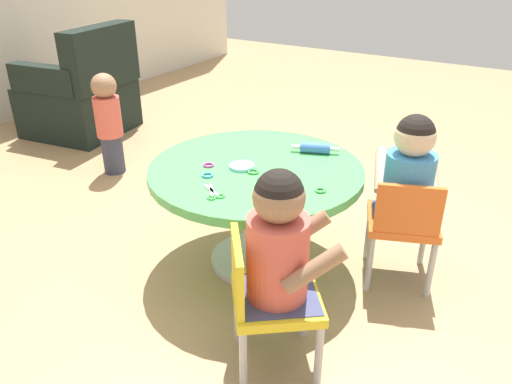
{
  "coord_description": "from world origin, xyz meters",
  "views": [
    {
      "loc": [
        -1.74,
        -1.08,
        1.42
      ],
      "look_at": [
        0.0,
        0.0,
        0.38
      ],
      "focal_mm": 35.2,
      "sensor_mm": 36.0,
      "label": 1
    }
  ],
  "objects_px": {
    "craft_table": "(256,189)",
    "rolling_pin": "(315,148)",
    "craft_scissors": "(214,194)",
    "child_chair_left": "(267,297)",
    "seated_child_right": "(409,173)",
    "child_chair_right": "(403,223)",
    "armchair_dark": "(83,95)",
    "toddler_standing": "(109,121)",
    "seated_child_left": "(279,242)"
  },
  "relations": [
    {
      "from": "craft_table",
      "to": "rolling_pin",
      "type": "distance_m",
      "value": 0.35
    },
    {
      "from": "craft_table",
      "to": "craft_scissors",
      "type": "height_order",
      "value": "craft_scissors"
    },
    {
      "from": "child_chair_left",
      "to": "seated_child_right",
      "type": "bearing_deg",
      "value": -16.53
    },
    {
      "from": "child_chair_left",
      "to": "child_chair_right",
      "type": "xyz_separation_m",
      "value": [
        0.75,
        -0.25,
        0.0
      ]
    },
    {
      "from": "armchair_dark",
      "to": "toddler_standing",
      "type": "distance_m",
      "value": 0.89
    },
    {
      "from": "child_chair_left",
      "to": "rolling_pin",
      "type": "distance_m",
      "value": 0.89
    },
    {
      "from": "seated_child_left",
      "to": "craft_table",
      "type": "bearing_deg",
      "value": 38.46
    },
    {
      "from": "rolling_pin",
      "to": "seated_child_right",
      "type": "bearing_deg",
      "value": -94.81
    },
    {
      "from": "rolling_pin",
      "to": "toddler_standing",
      "type": "bearing_deg",
      "value": 85.76
    },
    {
      "from": "craft_scissors",
      "to": "seated_child_right",
      "type": "bearing_deg",
      "value": -47.14
    },
    {
      "from": "seated_child_left",
      "to": "child_chair_right",
      "type": "xyz_separation_m",
      "value": [
        0.73,
        -0.22,
        -0.23
      ]
    },
    {
      "from": "child_chair_left",
      "to": "seated_child_left",
      "type": "height_order",
      "value": "seated_child_left"
    },
    {
      "from": "child_chair_right",
      "to": "craft_scissors",
      "type": "relative_size",
      "value": 3.89
    },
    {
      "from": "child_chair_right",
      "to": "seated_child_right",
      "type": "relative_size",
      "value": 1.05
    },
    {
      "from": "child_chair_right",
      "to": "armchair_dark",
      "type": "bearing_deg",
      "value": 77.1
    },
    {
      "from": "seated_child_left",
      "to": "seated_child_right",
      "type": "height_order",
      "value": "same"
    },
    {
      "from": "craft_scissors",
      "to": "seated_child_left",
      "type": "bearing_deg",
      "value": -115.64
    },
    {
      "from": "seated_child_right",
      "to": "rolling_pin",
      "type": "relative_size",
      "value": 2.3
    },
    {
      "from": "craft_table",
      "to": "toddler_standing",
      "type": "relative_size",
      "value": 1.44
    },
    {
      "from": "seated_child_left",
      "to": "craft_scissors",
      "type": "relative_size",
      "value": 3.71
    },
    {
      "from": "child_chair_right",
      "to": "toddler_standing",
      "type": "height_order",
      "value": "toddler_standing"
    },
    {
      "from": "rolling_pin",
      "to": "child_chair_right",
      "type": "bearing_deg",
      "value": -99.07
    },
    {
      "from": "seated_child_left",
      "to": "rolling_pin",
      "type": "relative_size",
      "value": 2.3
    },
    {
      "from": "child_chair_right",
      "to": "toddler_standing",
      "type": "relative_size",
      "value": 0.8
    },
    {
      "from": "craft_table",
      "to": "rolling_pin",
      "type": "xyz_separation_m",
      "value": [
        0.29,
        -0.15,
        0.13
      ]
    },
    {
      "from": "seated_child_left",
      "to": "seated_child_right",
      "type": "bearing_deg",
      "value": -14.86
    },
    {
      "from": "armchair_dark",
      "to": "craft_scissors",
      "type": "relative_size",
      "value": 6.18
    },
    {
      "from": "craft_table",
      "to": "seated_child_right",
      "type": "relative_size",
      "value": 1.89
    },
    {
      "from": "child_chair_left",
      "to": "armchair_dark",
      "type": "height_order",
      "value": "armchair_dark"
    },
    {
      "from": "child_chair_right",
      "to": "seated_child_left",
      "type": "bearing_deg",
      "value": 163.36
    },
    {
      "from": "child_chair_left",
      "to": "craft_table",
      "type": "bearing_deg",
      "value": 35.01
    },
    {
      "from": "armchair_dark",
      "to": "craft_scissors",
      "type": "distance_m",
      "value": 2.45
    },
    {
      "from": "rolling_pin",
      "to": "craft_scissors",
      "type": "bearing_deg",
      "value": 166.01
    },
    {
      "from": "craft_table",
      "to": "toddler_standing",
      "type": "distance_m",
      "value": 1.43
    },
    {
      "from": "rolling_pin",
      "to": "craft_scissors",
      "type": "height_order",
      "value": "rolling_pin"
    },
    {
      "from": "child_chair_right",
      "to": "craft_scissors",
      "type": "bearing_deg",
      "value": 130.28
    },
    {
      "from": "armchair_dark",
      "to": "craft_scissors",
      "type": "height_order",
      "value": "armchair_dark"
    },
    {
      "from": "child_chair_left",
      "to": "child_chair_right",
      "type": "distance_m",
      "value": 0.79
    },
    {
      "from": "child_chair_left",
      "to": "toddler_standing",
      "type": "xyz_separation_m",
      "value": [
        0.94,
        1.76,
        0.05
      ]
    },
    {
      "from": "child_chair_left",
      "to": "seated_child_right",
      "type": "height_order",
      "value": "seated_child_right"
    },
    {
      "from": "child_chair_left",
      "to": "armchair_dark",
      "type": "distance_m",
      "value": 2.88
    },
    {
      "from": "craft_table",
      "to": "child_chair_right",
      "type": "height_order",
      "value": "child_chair_right"
    },
    {
      "from": "seated_child_right",
      "to": "craft_scissors",
      "type": "distance_m",
      "value": 0.84
    },
    {
      "from": "seated_child_right",
      "to": "craft_scissors",
      "type": "relative_size",
      "value": 3.71
    },
    {
      "from": "child_chair_left",
      "to": "armchair_dark",
      "type": "bearing_deg",
      "value": 61.21
    },
    {
      "from": "child_chair_right",
      "to": "craft_scissors",
      "type": "xyz_separation_m",
      "value": [
        -0.53,
        0.63,
        0.21
      ]
    },
    {
      "from": "rolling_pin",
      "to": "craft_table",
      "type": "bearing_deg",
      "value": 151.66
    },
    {
      "from": "craft_table",
      "to": "child_chair_right",
      "type": "xyz_separation_m",
      "value": [
        0.21,
        -0.63,
        -0.09
      ]
    },
    {
      "from": "seated_child_left",
      "to": "rolling_pin",
      "type": "distance_m",
      "value": 0.84
    },
    {
      "from": "armchair_dark",
      "to": "toddler_standing",
      "type": "height_order",
      "value": "armchair_dark"
    }
  ]
}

